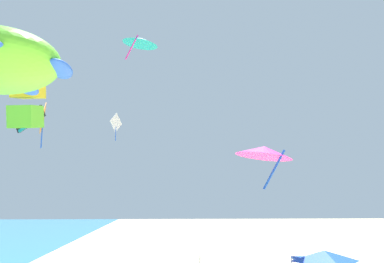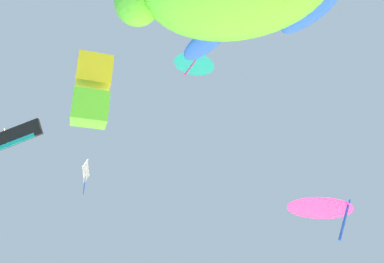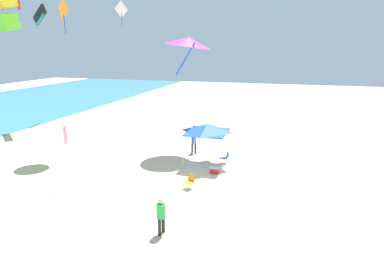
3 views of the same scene
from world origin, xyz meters
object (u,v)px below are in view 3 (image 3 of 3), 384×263
at_px(canopy_tent, 207,128).
at_px(kite_delta_magenta, 188,42).
at_px(folding_chair_left_of_tent, 225,157).
at_px(kite_parafoil_black, 40,15).
at_px(person_beachcomber, 194,142).
at_px(kite_diamond_white, 121,10).
at_px(cooler_box, 215,170).
at_px(banner_flag, 65,151).
at_px(kite_box_yellow, 4,11).
at_px(folding_chair_right_of_tent, 190,181).
at_px(kite_diamond_orange, 64,11).
at_px(person_kite_handler, 161,213).

height_order(canopy_tent, kite_delta_magenta, kite_delta_magenta).
height_order(folding_chair_left_of_tent, kite_parafoil_black, kite_parafoil_black).
xyz_separation_m(person_beachcomber, kite_diamond_white, (12.44, 12.52, 11.69)).
distance_m(canopy_tent, cooler_box, 3.11).
height_order(folding_chair_left_of_tent, banner_flag, banner_flag).
bearing_deg(kite_box_yellow, folding_chair_right_of_tent, -7.57).
bearing_deg(kite_diamond_orange, cooler_box, -148.07).
relative_size(cooler_box, kite_diamond_orange, 0.15).
distance_m(cooler_box, kite_parafoil_black, 24.71).
bearing_deg(cooler_box, folding_chair_right_of_tent, 161.87).
height_order(kite_diamond_orange, kite_delta_magenta, kite_diamond_orange).
distance_m(folding_chair_left_of_tent, kite_diamond_orange, 27.26).
distance_m(person_kite_handler, kite_parafoil_black, 27.70).
height_order(person_beachcomber, person_kite_handler, person_kite_handler).
bearing_deg(cooler_box, canopy_tent, 31.04).
xyz_separation_m(kite_box_yellow, kite_parafoil_black, (7.24, 2.84, 0.38)).
height_order(cooler_box, kite_delta_magenta, kite_delta_magenta).
height_order(person_beachcomber, kite_diamond_orange, kite_diamond_orange).
bearing_deg(banner_flag, kite_diamond_orange, 35.28).
bearing_deg(folding_chair_left_of_tent, canopy_tent, -81.98).
relative_size(person_beachcomber, kite_parafoil_black, 0.58).
xyz_separation_m(person_beachcomber, kite_diamond_orange, (9.95, 18.64, 11.57)).
bearing_deg(kite_diamond_orange, kite_parafoil_black, 165.95).
bearing_deg(cooler_box, banner_flag, 121.36).
relative_size(kite_parafoil_black, kite_delta_magenta, 0.67).
relative_size(person_beachcomber, person_kite_handler, 0.94).
relative_size(kite_parafoil_black, kite_diamond_white, 1.05).
relative_size(canopy_tent, kite_delta_magenta, 0.71).
distance_m(person_kite_handler, kite_diamond_white, 30.56).
distance_m(folding_chair_right_of_tent, kite_diamond_white, 26.72).
bearing_deg(kite_parafoil_black, kite_diamond_orange, -47.62).
bearing_deg(person_beachcomber, kite_parafoil_black, -0.57).
distance_m(folding_chair_right_of_tent, person_kite_handler, 5.26).
bearing_deg(person_kite_handler, kite_diamond_white, 41.29).
height_order(banner_flag, person_beachcomber, banner_flag).
distance_m(canopy_tent, kite_parafoil_black, 22.33).
relative_size(kite_diamond_orange, kite_delta_magenta, 0.97).
relative_size(cooler_box, kite_box_yellow, 0.20).
height_order(canopy_tent, person_beachcomber, canopy_tent).
distance_m(folding_chair_left_of_tent, banner_flag, 11.10).
xyz_separation_m(banner_flag, kite_parafoil_black, (13.46, 12.18, 9.17)).
xyz_separation_m(folding_chair_left_of_tent, kite_delta_magenta, (2.55, 3.61, 8.31)).
distance_m(cooler_box, kite_delta_magenta, 10.35).
xyz_separation_m(canopy_tent, folding_chair_left_of_tent, (0.64, -1.23, -2.25)).
xyz_separation_m(person_kite_handler, kite_diamond_orange, (21.81, 20.53, 11.51)).
bearing_deg(kite_box_yellow, kite_diamond_white, 87.96).
bearing_deg(cooler_box, kite_diamond_white, 42.91).
bearing_deg(kite_box_yellow, cooler_box, 2.23).
bearing_deg(person_beachcomber, folding_chair_left_of_tent, 165.16).
bearing_deg(person_kite_handler, kite_delta_magenta, 22.18).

